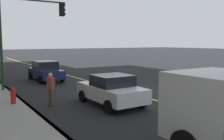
{
  "coord_description": "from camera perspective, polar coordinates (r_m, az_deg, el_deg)",
  "views": [
    {
      "loc": [
        -13.24,
        9.01,
        3.08
      ],
      "look_at": [
        -0.05,
        0.62,
        1.35
      ],
      "focal_mm": 40.5,
      "sensor_mm": 36.0,
      "label": 1
    }
  ],
  "objects": [
    {
      "name": "ground",
      "position": [
        16.31,
        1.75,
        -4.57
      ],
      "size": [
        200.0,
        200.0,
        0.0
      ],
      "primitive_type": "plane",
      "color": "black"
    },
    {
      "name": "curb_edge",
      "position": [
        13.88,
        -19.8,
        -6.56
      ],
      "size": [
        80.0,
        0.16,
        0.15
      ],
      "primitive_type": "cube",
      "color": "slate",
      "rests_on": "ground"
    },
    {
      "name": "lane_stripe_center",
      "position": [
        16.31,
        1.75,
        -4.55
      ],
      "size": [
        80.0,
        0.16,
        0.01
      ],
      "primitive_type": "cube",
      "color": "#D8CC4C",
      "rests_on": "ground"
    },
    {
      "name": "car_navy",
      "position": [
        20.97,
        -14.77,
        -0.17
      ],
      "size": [
        4.25,
        1.9,
        1.56
      ],
      "color": "navy",
      "rests_on": "ground"
    },
    {
      "name": "car_white",
      "position": [
        12.44,
        -0.14,
        -4.49
      ],
      "size": [
        3.88,
        2.06,
        1.5
      ],
      "color": "silver",
      "rests_on": "ground"
    },
    {
      "name": "pedestrian_with_backpack",
      "position": [
        12.66,
        -13.59,
        -3.65
      ],
      "size": [
        0.43,
        0.44,
        1.6
      ],
      "color": "brown",
      "rests_on": "ground"
    },
    {
      "name": "traffic_light_mast",
      "position": [
        17.15,
        -18.66,
        9.54
      ],
      "size": [
        0.28,
        4.29,
        6.04
      ],
      "color": "#1E3823",
      "rests_on": "ground"
    },
    {
      "name": "fire_hydrant",
      "position": [
        13.01,
        -21.4,
        -5.72
      ],
      "size": [
        0.24,
        0.24,
        0.94
      ],
      "color": "red",
      "rests_on": "ground"
    }
  ]
}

